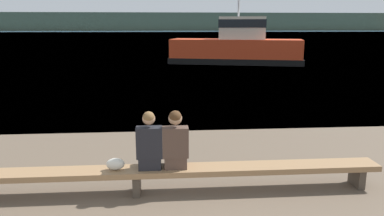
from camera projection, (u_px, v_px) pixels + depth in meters
The scene contains 7 objects.
water_surface at pixel (161, 34), 126.73m from camera, with size 240.00×240.00×0.00m, color teal.
far_shoreline at pixel (161, 22), 196.69m from camera, with size 600.00×12.00×9.15m, color #384233.
bench_main at pixel (136, 173), 6.21m from camera, with size 8.26×0.46×0.44m.
person_left at pixel (149, 144), 6.13m from camera, with size 0.42×0.39×0.98m.
person_right at pixel (175, 143), 6.16m from camera, with size 0.42×0.40×0.99m.
shopping_bag at pixel (115, 164), 6.13m from camera, with size 0.30×0.17×0.20m.
tugboat_red at pixel (237, 49), 27.40m from camera, with size 10.00×5.27×5.47m.
Camera 1 is at (0.36, -2.65, 2.76)m, focal length 35.00 mm.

